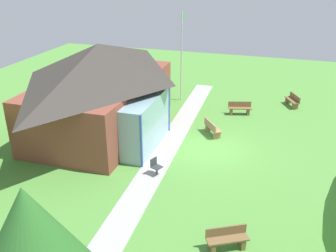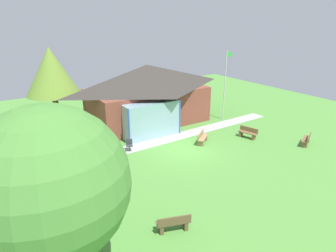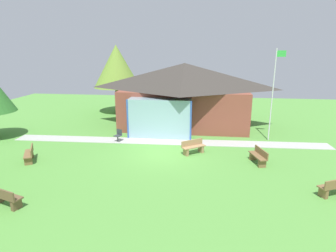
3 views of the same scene
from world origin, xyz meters
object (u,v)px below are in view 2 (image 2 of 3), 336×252
(bench_front_left, at_px, (174,223))
(tree_behind_pavilion_left, at_px, (51,71))
(bench_lawn_far_right, at_px, (307,140))
(tree_lawn_corner, at_px, (50,185))
(flagpole, at_px, (225,83))
(pavilion, at_px, (148,93))
(bench_mid_right, at_px, (248,133))
(bench_rear_near_path, at_px, (202,138))
(bench_mid_left, at_px, (95,188))
(patio_chair_west, at_px, (129,146))

(bench_front_left, bearing_deg, tree_behind_pavilion_left, 110.81)
(bench_lawn_far_right, xyz_separation_m, tree_lawn_corner, (-18.25, -2.89, 3.66))
(tree_behind_pavilion_left, bearing_deg, flagpole, -29.56)
(bench_front_left, bearing_deg, tree_lawn_corner, -157.56)
(bench_lawn_far_right, relative_size, tree_lawn_corner, 0.24)
(pavilion, height_order, bench_front_left, pavilion)
(bench_mid_right, height_order, bench_rear_near_path, same)
(bench_rear_near_path, xyz_separation_m, bench_front_left, (-7.23, -6.97, 0.00))
(bench_mid_left, xyz_separation_m, tree_behind_pavilion_left, (1.23, 13.09, 4.15))
(flagpole, xyz_separation_m, bench_front_left, (-12.38, -10.30, -3.01))
(flagpole, distance_m, bench_mid_left, 15.66)
(patio_chair_west, bearing_deg, pavilion, -109.47)
(bench_mid_left, bearing_deg, bench_mid_right, -113.29)
(bench_front_left, bearing_deg, patio_chair_west, 95.31)
(pavilion, distance_m, flagpole, 6.96)
(flagpole, bearing_deg, bench_front_left, -140.24)
(bench_mid_right, bearing_deg, bench_mid_left, 80.01)
(bench_mid_left, xyz_separation_m, bench_front_left, (1.90, -4.61, 0.00))
(bench_mid_right, bearing_deg, flagpole, -34.30)
(bench_mid_left, height_order, patio_chair_west, patio_chair_west)
(tree_lawn_corner, bearing_deg, tree_behind_pavilion_left, 77.21)
(patio_chair_west, bearing_deg, tree_lawn_corner, 74.69)
(flagpole, xyz_separation_m, bench_mid_right, (-1.50, -4.43, -3.01))
(pavilion, distance_m, patio_chair_west, 6.58)
(patio_chair_west, bearing_deg, bench_mid_left, 67.52)
(bench_mid_left, xyz_separation_m, tree_lawn_corner, (-2.86, -4.93, 3.66))
(tree_lawn_corner, bearing_deg, bench_front_left, 3.82)
(bench_front_left, bearing_deg, flagpole, 58.38)
(flagpole, relative_size, bench_rear_near_path, 4.24)
(bench_rear_near_path, bearing_deg, bench_mid_left, -21.87)
(bench_mid_left, height_order, bench_lawn_far_right, same)
(patio_chair_west, bearing_deg, bench_lawn_far_right, 174.01)
(flagpole, distance_m, patio_chair_west, 10.89)
(patio_chair_west, relative_size, tree_behind_pavilion_left, 0.13)
(bench_lawn_far_right, bearing_deg, bench_front_left, 165.47)
(pavilion, xyz_separation_m, patio_chair_west, (-4.09, -4.64, -2.24))
(bench_rear_near_path, height_order, bench_front_left, same)
(bench_lawn_far_right, bearing_deg, pavilion, 99.15)
(patio_chair_west, bearing_deg, bench_rear_near_path, -175.81)
(pavilion, relative_size, tree_behind_pavilion_left, 1.65)
(pavilion, distance_m, bench_front_left, 14.79)
(bench_front_left, xyz_separation_m, tree_behind_pavilion_left, (-0.68, 17.70, 4.15))
(pavilion, bearing_deg, bench_front_left, -114.80)
(bench_mid_right, distance_m, tree_behind_pavilion_left, 17.05)
(pavilion, bearing_deg, tree_lawn_corner, -128.73)
(bench_rear_near_path, relative_size, tree_lawn_corner, 0.22)
(bench_lawn_far_right, height_order, tree_lawn_corner, tree_lawn_corner)
(pavilion, bearing_deg, bench_mid_left, -132.85)
(flagpole, height_order, bench_lawn_far_right, flagpole)
(bench_rear_near_path, distance_m, tree_behind_pavilion_left, 13.96)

